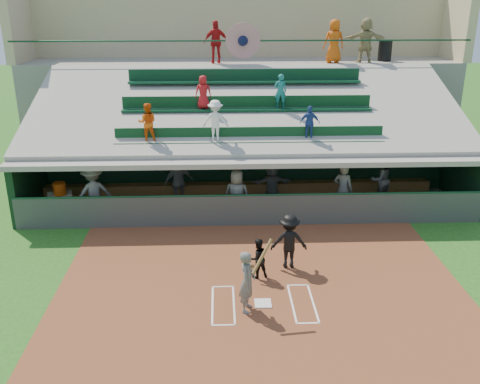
{
  "coord_description": "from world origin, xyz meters",
  "views": [
    {
      "loc": [
        -1.06,
        -11.84,
        7.53
      ],
      "look_at": [
        -0.46,
        3.5,
        1.8
      ],
      "focal_mm": 40.0,
      "sensor_mm": 36.0,
      "label": 1
    }
  ],
  "objects_px": {
    "white_table": "(61,203)",
    "water_cooler": "(60,189)",
    "catcher": "(258,258)",
    "trash_bin": "(385,51)",
    "home_plate": "(263,303)",
    "batter_at_plate": "(248,281)"
  },
  "relations": [
    {
      "from": "water_cooler",
      "to": "trash_bin",
      "type": "bearing_deg",
      "value": 26.82
    },
    {
      "from": "home_plate",
      "to": "batter_at_plate",
      "type": "height_order",
      "value": "batter_at_plate"
    },
    {
      "from": "home_plate",
      "to": "trash_bin",
      "type": "bearing_deg",
      "value": 63.22
    },
    {
      "from": "water_cooler",
      "to": "batter_at_plate",
      "type": "bearing_deg",
      "value": -45.56
    },
    {
      "from": "batter_at_plate",
      "to": "white_table",
      "type": "bearing_deg",
      "value": 134.29
    },
    {
      "from": "batter_at_plate",
      "to": "trash_bin",
      "type": "relative_size",
      "value": 2.14
    },
    {
      "from": "trash_bin",
      "to": "home_plate",
      "type": "bearing_deg",
      "value": -116.78
    },
    {
      "from": "batter_at_plate",
      "to": "catcher",
      "type": "height_order",
      "value": "batter_at_plate"
    },
    {
      "from": "white_table",
      "to": "water_cooler",
      "type": "bearing_deg",
      "value": -77.83
    },
    {
      "from": "catcher",
      "to": "home_plate",
      "type": "bearing_deg",
      "value": 72.7
    },
    {
      "from": "home_plate",
      "to": "water_cooler",
      "type": "bearing_deg",
      "value": 137.4
    },
    {
      "from": "white_table",
      "to": "water_cooler",
      "type": "height_order",
      "value": "water_cooler"
    },
    {
      "from": "batter_at_plate",
      "to": "trash_bin",
      "type": "height_order",
      "value": "trash_bin"
    },
    {
      "from": "catcher",
      "to": "batter_at_plate",
      "type": "bearing_deg",
      "value": 58.32
    },
    {
      "from": "batter_at_plate",
      "to": "water_cooler",
      "type": "relative_size",
      "value": 4.4
    },
    {
      "from": "home_plate",
      "to": "trash_bin",
      "type": "xyz_separation_m",
      "value": [
        6.55,
        12.97,
        5.02
      ]
    },
    {
      "from": "water_cooler",
      "to": "home_plate",
      "type": "bearing_deg",
      "value": -42.6
    },
    {
      "from": "white_table",
      "to": "trash_bin",
      "type": "distance_m",
      "value": 15.64
    },
    {
      "from": "home_plate",
      "to": "trash_bin",
      "type": "height_order",
      "value": "trash_bin"
    },
    {
      "from": "catcher",
      "to": "trash_bin",
      "type": "relative_size",
      "value": 1.28
    },
    {
      "from": "catcher",
      "to": "white_table",
      "type": "height_order",
      "value": "catcher"
    },
    {
      "from": "catcher",
      "to": "trash_bin",
      "type": "bearing_deg",
      "value": -138.78
    }
  ]
}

